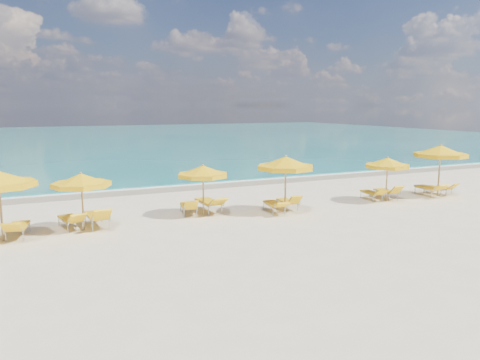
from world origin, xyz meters
name	(u,v)px	position (x,y,z in m)	size (l,w,h in m)	color
ground_plane	(255,213)	(0.00, 0.00, 0.00)	(120.00, 120.00, 0.00)	beige
ocean	(96,139)	(0.00, 48.00, 0.00)	(120.00, 80.00, 0.30)	#147069
wet_sand_band	(196,186)	(0.00, 7.40, 0.00)	(120.00, 2.60, 0.01)	tan
foam_line	(192,184)	(0.00, 8.20, 0.00)	(120.00, 1.20, 0.03)	white
whitecap_near	(69,171)	(-6.00, 17.00, 0.00)	(14.00, 0.36, 0.05)	white
whitecap_far	(218,153)	(8.00, 24.00, 0.00)	(18.00, 0.30, 0.05)	white
umbrella_2	(81,181)	(-6.89, 0.17, 1.83)	(2.20, 2.20, 2.14)	#A48852
umbrella_3	(203,172)	(-2.09, 0.57, 1.82)	(2.12, 2.12, 2.13)	#A48852
umbrella_4	(286,164)	(1.23, -0.40, 2.09)	(2.81, 2.81, 2.45)	#A48852
umbrella_5	(387,163)	(6.76, -0.37, 1.82)	(2.76, 2.76, 2.14)	#A48852
umbrella_6	(440,152)	(10.10, -0.39, 2.22)	(2.87, 2.87, 2.61)	#A48852
lounger_1_right	(18,231)	(-9.06, 0.15, 0.22)	(0.91, 1.89, 0.79)	#A5A8AD
lounger_2_left	(71,223)	(-7.29, 0.58, 0.22)	(0.92, 1.85, 0.78)	#A5A8AD
lounger_2_right	(97,220)	(-6.36, 0.46, 0.25)	(0.78, 2.03, 0.92)	#A5A8AD
lounger_3_left	(189,209)	(-2.62, 0.94, 0.21)	(0.87, 1.76, 0.79)	#A5A8AD
lounger_3_right	(209,206)	(-1.64, 1.10, 0.25)	(0.79, 2.11, 0.82)	#A5A8AD
lounger_4_left	(274,207)	(0.82, -0.22, 0.21)	(0.83, 1.86, 0.67)	#A5A8AD
lounger_4_right	(288,204)	(1.67, 0.12, 0.20)	(0.64, 1.58, 0.77)	#A5A8AD
lounger_5_left	(372,196)	(6.37, 0.15, 0.20)	(0.76, 1.72, 0.70)	#A5A8AD
lounger_5_right	(386,194)	(7.27, 0.16, 0.21)	(0.69, 1.70, 0.79)	#A5A8AD
lounger_6_left	(428,191)	(9.71, -0.15, 0.23)	(0.87, 1.99, 0.77)	#A5A8AD
lounger_6_right	(440,190)	(10.56, -0.10, 0.20)	(0.83, 1.66, 0.71)	#A5A8AD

